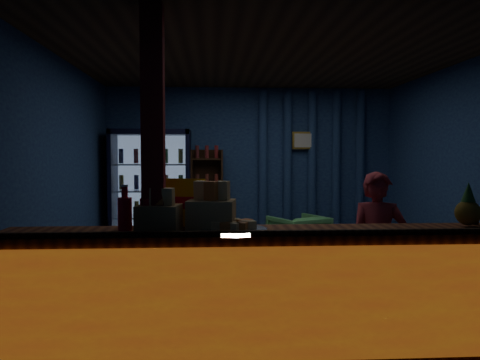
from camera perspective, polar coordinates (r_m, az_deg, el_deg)
name	(u,v)px	position (r m, az deg, el deg)	size (l,w,h in m)	color
ground	(266,285)	(5.60, 3.13, -12.61)	(4.60, 4.60, 0.00)	#515154
room_walls	(266,150)	(5.40, 3.18, 3.65)	(4.60, 4.60, 4.60)	navy
counter	(295,292)	(3.65, 6.68, -13.41)	(4.40, 0.57, 0.99)	brown
support_post	(154,184)	(3.49, -10.48, -0.45)	(0.16, 0.16, 2.60)	maroon
beverage_cooler	(152,193)	(7.36, -10.69, -1.52)	(1.20, 0.62, 1.90)	black
bottle_shelf	(207,200)	(7.45, -4.04, -2.50)	(0.50, 0.28, 1.60)	#352011
curtain_folds	(312,168)	(7.68, 8.75, 1.42)	(1.74, 0.14, 2.50)	navy
framed_picture	(303,140)	(7.60, 7.74, 4.80)	(0.36, 0.04, 0.28)	gold
shopkeeper	(378,249)	(4.36, 16.43, -8.03)	(0.50, 0.33, 1.36)	maroon
green_chair	(299,237)	(6.85, 7.15, -6.97)	(0.69, 0.71, 0.65)	#63C667
side_table	(303,243)	(6.97, 7.69, -7.60)	(0.52, 0.39, 0.54)	#352011
yellow_sign	(175,202)	(3.71, -7.93, -2.73)	(0.48, 0.22, 0.38)	yellow
soda_bottles	(136,213)	(3.54, -12.58, -3.89)	(0.28, 0.19, 0.34)	red
snack_box_left	(159,216)	(3.47, -9.87, -4.38)	(0.34, 0.29, 0.32)	tan
snack_box_centre	(211,212)	(3.53, -3.51, -3.97)	(0.38, 0.33, 0.37)	tan
pastry_tray	(234,228)	(3.43, -0.72, -5.90)	(0.49, 0.49, 0.08)	silver
pineapple	(468,209)	(4.08, 26.04, -3.17)	(0.20, 0.20, 0.34)	brown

